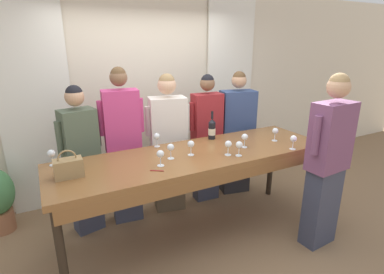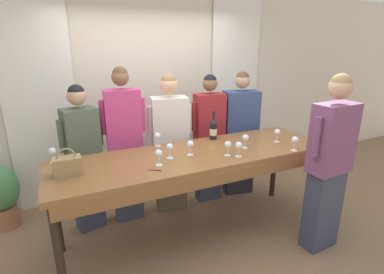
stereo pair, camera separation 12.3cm
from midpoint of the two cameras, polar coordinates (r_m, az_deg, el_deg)
name	(u,v)px [view 1 (the left image)]	position (r m, az deg, el deg)	size (l,w,h in m)	color
ground_plane	(196,234)	(3.56, -0.36, -18.08)	(18.00, 18.00, 0.00)	#846647
wall_back	(145,92)	(4.33, -9.71, 8.44)	(12.00, 0.06, 2.80)	beige
curtain_panel_left	(36,106)	(4.07, -28.38, 5.17)	(0.82, 0.03, 2.69)	white
curtain_panel_right	(229,90)	(4.89, 6.44, 8.97)	(0.82, 0.03, 2.69)	white
tasting_bar	(197,162)	(3.10, -0.18, -4.72)	(2.91, 0.86, 0.98)	brown
wine_bottle	(212,129)	(3.51, 2.81, 1.51)	(0.08, 0.08, 0.33)	black
handbag	(68,168)	(2.75, -23.69, -5.38)	(0.23, 0.13, 0.24)	#997A4C
wine_glass_front_left	(171,148)	(2.92, -5.30, -2.09)	(0.07, 0.07, 0.15)	white
wine_glass_front_mid	(239,145)	(3.00, 7.82, -1.58)	(0.07, 0.07, 0.15)	white
wine_glass_front_right	(157,137)	(3.27, -7.80, 0.03)	(0.07, 0.07, 0.15)	white
wine_glass_center_left	(191,145)	(3.00, -1.38, -1.46)	(0.07, 0.07, 0.15)	white
wine_glass_center_mid	(245,137)	(3.26, 8.95, -0.09)	(0.07, 0.07, 0.15)	white
wine_glass_center_right	(160,155)	(2.76, -7.32, -3.34)	(0.07, 0.07, 0.15)	white
wine_glass_back_left	(275,131)	(3.55, 14.62, 1.02)	(0.07, 0.07, 0.15)	white
wine_glass_back_mid	(51,154)	(3.07, -26.28, -2.93)	(0.07, 0.07, 0.15)	white
wine_glass_back_right	(228,145)	(3.01, 5.78, -1.46)	(0.07, 0.07, 0.15)	white
wine_glass_near_host	(293,139)	(3.32, 17.77, -0.42)	(0.07, 0.07, 0.15)	white
pen	(157,171)	(2.69, -8.00, -6.39)	(0.11, 0.08, 0.01)	maroon
guest_olive_jacket	(82,160)	(3.48, -21.18, -4.06)	(0.47, 0.31, 1.67)	#383D51
guest_pink_top	(124,146)	(3.52, -13.89, -1.68)	(0.51, 0.27, 1.83)	#383D51
guest_cream_sweater	(168,143)	(3.69, -5.49, -1.23)	(0.55, 0.34, 1.73)	brown
guest_striped_shirt	(207,138)	(3.92, 1.90, -0.11)	(0.49, 0.23, 1.70)	#383D51
guest_navy_coat	(237,133)	(4.18, 7.65, 0.66)	(0.57, 0.34, 1.71)	#28282D
host_pouring	(327,162)	(3.26, 23.42, -4.37)	(0.54, 0.26, 1.81)	#383D51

